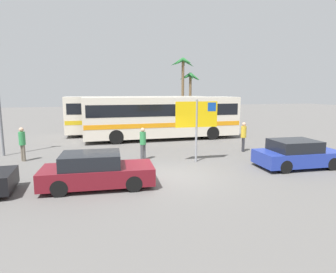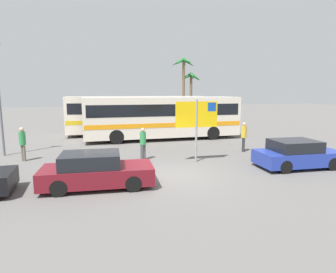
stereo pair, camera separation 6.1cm
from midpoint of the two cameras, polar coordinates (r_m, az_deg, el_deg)
The scene contains 11 objects.
ground at distance 12.27m, azimuth 0.69°, elevation -7.99°, with size 120.00×120.00×0.00m, color #605E5B.
bus_front_coach at distance 21.39m, azimuth -0.96°, elevation 4.20°, with size 11.56×2.63×3.17m.
bus_rear_coach at distance 24.29m, azimuth -6.12°, elevation 4.73°, with size 11.56×2.63×3.17m.
ferry_sign at distance 14.44m, azimuth 6.06°, elevation 3.95°, with size 2.20×0.15×3.20m.
car_blue at distance 14.86m, azimuth 24.62°, elevation -3.28°, with size 4.01×2.02×1.32m.
car_maroon at distance 11.11m, azimuth -14.14°, elevation -6.69°, with size 4.24×2.02×1.32m.
pedestrian_by_bus at distance 17.57m, azimuth 15.09°, elevation 0.42°, with size 0.32×0.32×1.78m.
pedestrian_crossing_lot at distance 14.95m, azimuth -4.95°, elevation -0.92°, with size 0.32×0.32×1.72m.
pedestrian_near_sign at distance 16.47m, azimuth -27.12°, elevation -0.84°, with size 0.32×0.32×1.77m.
palm_tree_seaside at distance 34.35m, azimuth 3.22°, elevation 12.90°, with size 3.04×3.17×7.52m.
palm_tree_inland at distance 35.16m, azimuth 4.71°, elevation 10.92°, with size 2.80×2.88×5.85m.
Camera 2 is at (-3.15, -11.30, 3.60)m, focal length 30.32 mm.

